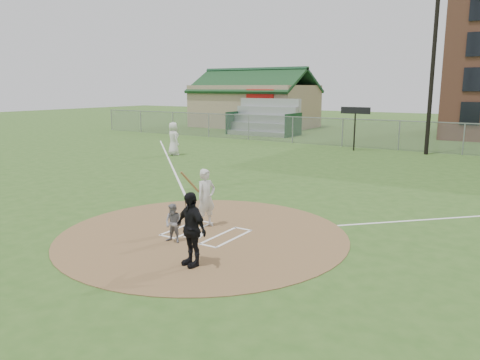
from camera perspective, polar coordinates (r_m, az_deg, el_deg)
The scene contains 14 objects.
ground at distance 13.81m, azimuth -4.51°, elevation -6.67°, with size 140.00×140.00×0.00m, color #30551D.
dirt_circle at distance 13.81m, azimuth -4.51°, elevation -6.63°, with size 8.40×8.40×0.02m, color brown.
home_plate at distance 13.69m, azimuth -5.57°, elevation -6.70°, with size 0.49×0.49×0.03m, color white.
foul_line_third at distance 26.16m, azimuth -8.37°, elevation 1.84°, with size 0.10×24.00×0.01m, color white.
catcher at distance 13.05m, azimuth -8.10°, elevation -5.24°, with size 0.53×0.41×1.09m, color gray.
umpire at distance 11.26m, azimuth -6.00°, elevation -5.95°, with size 1.06×0.44×1.81m, color black.
ondeck_player at distance 29.84m, azimuth -8.12°, elevation 5.00°, with size 1.01×0.66×2.07m, color silver.
batters_boxes at distance 13.92m, azimuth -4.14°, elevation -6.42°, with size 2.08×1.88×0.01m.
batter_at_plate at distance 14.33m, azimuth -4.15°, elevation -2.18°, with size 0.79×1.04×1.79m.
outfield_fence at distance 33.57m, azimuth 18.82°, elevation 5.17°, with size 56.08×0.08×2.03m.
bleachers at distance 42.31m, azimuth 2.87°, elevation 7.69°, with size 6.08×3.20×3.20m.
clubhouse at distance 50.64m, azimuth 1.79°, elevation 9.20°, with size 12.20×8.71×6.23m.
light_pole at distance 32.09m, azimuth 22.60°, elevation 14.68°, with size 1.20×0.30×12.22m.
scoreboard_sign at distance 32.44m, azimuth 13.87°, elevation 7.68°, with size 2.00×0.10×2.93m.
Camera 1 is at (7.97, -10.45, 4.26)m, focal length 35.00 mm.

